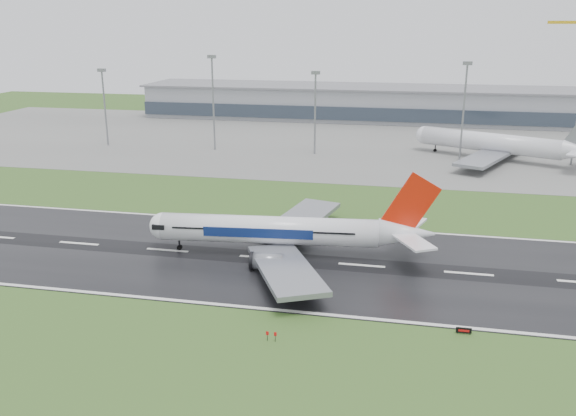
# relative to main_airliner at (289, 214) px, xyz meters

# --- Properties ---
(ground) EXTENTS (520.00, 520.00, 0.00)m
(ground) POSITION_rel_main_airliner_xyz_m (14.96, -2.95, -8.57)
(ground) COLOR #30521E
(ground) RESTS_ON ground
(runway) EXTENTS (400.00, 45.00, 0.10)m
(runway) POSITION_rel_main_airliner_xyz_m (14.96, -2.95, -8.52)
(runway) COLOR black
(runway) RESTS_ON ground
(apron) EXTENTS (400.00, 130.00, 0.08)m
(apron) POSITION_rel_main_airliner_xyz_m (14.96, 122.05, -8.53)
(apron) COLOR slate
(apron) RESTS_ON ground
(terminal) EXTENTS (240.00, 36.00, 15.00)m
(terminal) POSITION_rel_main_airliner_xyz_m (14.96, 182.05, -1.07)
(terminal) COLOR gray
(terminal) RESTS_ON ground
(main_airliner) EXTENTS (62.29, 59.82, 16.94)m
(main_airliner) POSITION_rel_main_airliner_xyz_m (0.00, 0.00, 0.00)
(main_airliner) COLOR white
(main_airliner) RESTS_ON runway
(parked_airliner) EXTENTS (80.78, 78.67, 18.25)m
(parked_airliner) POSITION_rel_main_airliner_xyz_m (51.72, 100.34, 0.63)
(parked_airliner) COLOR silver
(parked_airliner) RESTS_ON apron
(runway_sign) EXTENTS (2.31, 0.49, 1.04)m
(runway_sign) POSITION_rel_main_airliner_xyz_m (32.39, -26.64, -8.05)
(runway_sign) COLOR black
(runway_sign) RESTS_ON ground
(floodmast_0) EXTENTS (0.64, 0.64, 27.51)m
(floodmast_0) POSITION_rel_main_airliner_xyz_m (-90.42, 97.05, 5.18)
(floodmast_0) COLOR gray
(floodmast_0) RESTS_ON ground
(floodmast_1) EXTENTS (0.64, 0.64, 32.81)m
(floodmast_1) POSITION_rel_main_airliner_xyz_m (-47.68, 97.05, 7.83)
(floodmast_1) COLOR gray
(floodmast_1) RESTS_ON ground
(floodmast_2) EXTENTS (0.64, 0.64, 27.86)m
(floodmast_2) POSITION_rel_main_airliner_xyz_m (-10.49, 97.05, 5.36)
(floodmast_2) COLOR gray
(floodmast_2) RESTS_ON ground
(floodmast_3) EXTENTS (0.64, 0.64, 31.66)m
(floodmast_3) POSITION_rel_main_airliner_xyz_m (39.50, 97.05, 7.26)
(floodmast_3) COLOR gray
(floodmast_3) RESTS_ON ground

